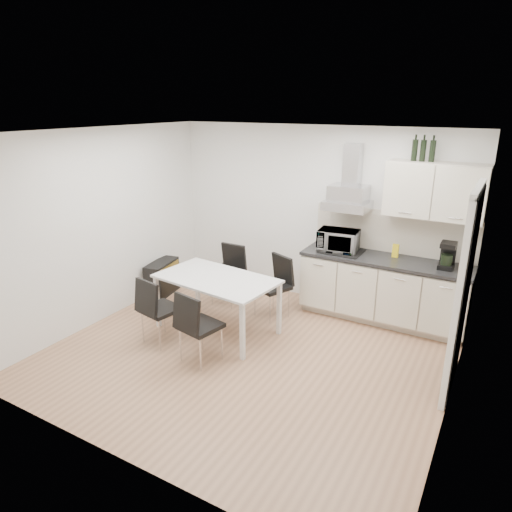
{
  "coord_description": "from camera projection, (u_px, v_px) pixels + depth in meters",
  "views": [
    {
      "loc": [
        2.49,
        -4.16,
        2.9
      ],
      "look_at": [
        -0.13,
        0.46,
        1.1
      ],
      "focal_mm": 32.0,
      "sensor_mm": 36.0,
      "label": 1
    }
  ],
  "objects": [
    {
      "name": "doorway",
      "position": [
        462.0,
        295.0,
        4.6
      ],
      "size": [
        0.08,
        1.04,
        2.1
      ],
      "primitive_type": "cube",
      "color": "white",
      "rests_on": "ground"
    },
    {
      "name": "ceiling",
      "position": [
        245.0,
        132.0,
        4.69
      ],
      "size": [
        4.5,
        4.5,
        0.0
      ],
      "primitive_type": "plane",
      "color": "white",
      "rests_on": "wall_back"
    },
    {
      "name": "chair_near_right",
      "position": [
        200.0,
        327.0,
        5.25
      ],
      "size": [
        0.53,
        0.58,
        0.88
      ],
      "primitive_type": null,
      "rotation": [
        0.0,
        0.0,
        -0.2
      ],
      "color": "black",
      "rests_on": "ground"
    },
    {
      "name": "chair_far_left",
      "position": [
        227.0,
        275.0,
        6.81
      ],
      "size": [
        0.44,
        0.5,
        0.88
      ],
      "primitive_type": null,
      "rotation": [
        0.0,
        0.0,
        3.15
      ],
      "color": "black",
      "rests_on": "ground"
    },
    {
      "name": "dining_table",
      "position": [
        217.0,
        283.0,
        5.9
      ],
      "size": [
        1.63,
        1.04,
        0.75
      ],
      "rotation": [
        0.0,
        0.0,
        -0.11
      ],
      "color": "white",
      "rests_on": "ground"
    },
    {
      "name": "kitchenette",
      "position": [
        388.0,
        264.0,
        6.13
      ],
      "size": [
        2.22,
        0.64,
        2.52
      ],
      "color": "beige",
      "rests_on": "ground"
    },
    {
      "name": "wall_left",
      "position": [
        103.0,
        227.0,
        6.16
      ],
      "size": [
        0.1,
        4.0,
        2.6
      ],
      "primitive_type": "cube",
      "color": "white",
      "rests_on": "ground"
    },
    {
      "name": "floor_speaker",
      "position": [
        230.0,
        272.0,
        7.71
      ],
      "size": [
        0.22,
        0.2,
        0.33
      ],
      "primitive_type": "cube",
      "rotation": [
        0.0,
        0.0,
        -0.13
      ],
      "color": "black",
      "rests_on": "ground"
    },
    {
      "name": "chair_near_left",
      "position": [
        161.0,
        310.0,
        5.68
      ],
      "size": [
        0.53,
        0.57,
        0.88
      ],
      "primitive_type": null,
      "rotation": [
        0.0,
        0.0,
        -0.19
      ],
      "color": "black",
      "rests_on": "ground"
    },
    {
      "name": "guitar_amp",
      "position": [
        162.0,
        278.0,
        7.17
      ],
      "size": [
        0.39,
        0.68,
        0.54
      ],
      "rotation": [
        0.0,
        0.0,
        0.18
      ],
      "color": "black",
      "rests_on": "ground"
    },
    {
      "name": "chair_far_right",
      "position": [
        272.0,
        288.0,
        6.36
      ],
      "size": [
        0.6,
        0.63,
        0.88
      ],
      "primitive_type": null,
      "rotation": [
        0.0,
        0.0,
        2.75
      ],
      "color": "black",
      "rests_on": "ground"
    },
    {
      "name": "wall_front",
      "position": [
        111.0,
        324.0,
        3.46
      ],
      "size": [
        4.5,
        0.1,
        2.6
      ],
      "primitive_type": "cube",
      "color": "white",
      "rests_on": "ground"
    },
    {
      "name": "wall_right",
      "position": [
        464.0,
        291.0,
        4.05
      ],
      "size": [
        0.1,
        4.0,
        2.6
      ],
      "primitive_type": "cube",
      "color": "white",
      "rests_on": "ground"
    },
    {
      "name": "ground",
      "position": [
        247.0,
        354.0,
        5.52
      ],
      "size": [
        4.5,
        4.5,
        0.0
      ],
      "primitive_type": "plane",
      "color": "tan",
      "rests_on": "ground"
    },
    {
      "name": "wall_back",
      "position": [
        315.0,
        216.0,
        6.75
      ],
      "size": [
        4.5,
        0.1,
        2.6
      ],
      "primitive_type": "cube",
      "color": "white",
      "rests_on": "ground"
    }
  ]
}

